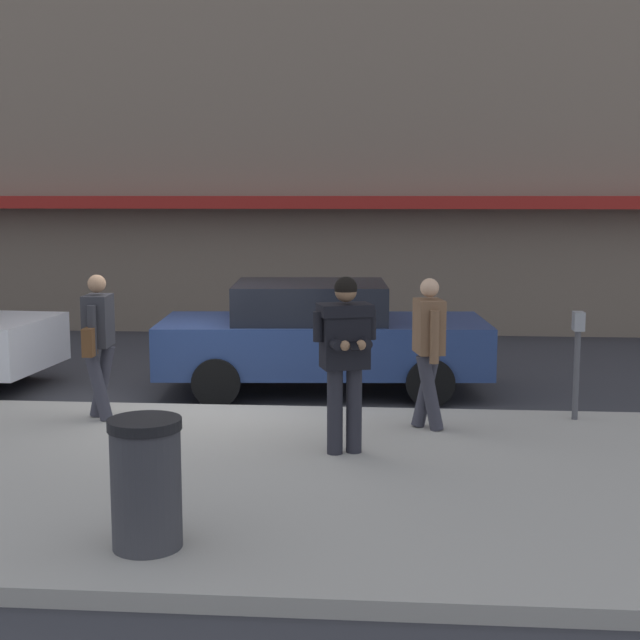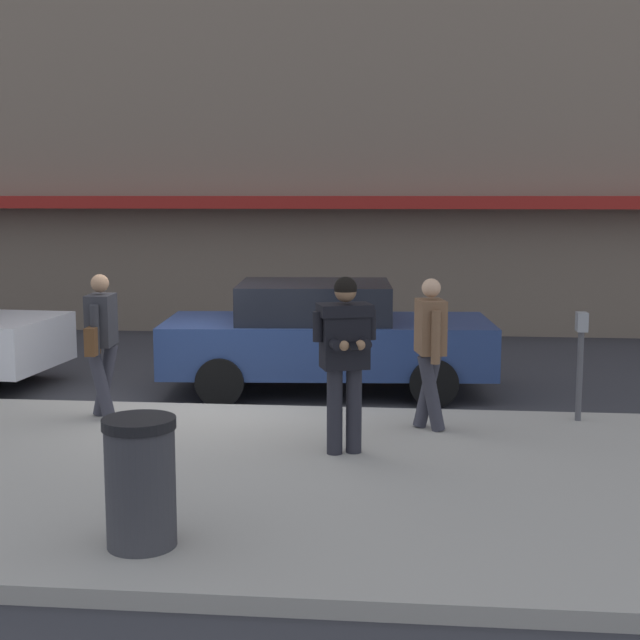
% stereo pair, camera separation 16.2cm
% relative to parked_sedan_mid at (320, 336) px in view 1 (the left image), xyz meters
% --- Properties ---
extents(ground_plane, '(80.00, 80.00, 0.00)m').
position_rel_parked_sedan_mid_xyz_m(ground_plane, '(-1.41, -1.25, -0.79)').
color(ground_plane, '#333338').
extents(sidewalk, '(32.00, 5.30, 0.14)m').
position_rel_parked_sedan_mid_xyz_m(sidewalk, '(-0.41, -4.10, -0.72)').
color(sidewalk, '#A8A399').
rests_on(sidewalk, ground).
extents(curb_paint_line, '(28.00, 0.12, 0.01)m').
position_rel_parked_sedan_mid_xyz_m(curb_paint_line, '(-0.41, -1.20, -0.79)').
color(curb_paint_line, silver).
rests_on(curb_paint_line, ground).
extents(parked_sedan_mid, '(4.62, 2.18, 1.54)m').
position_rel_parked_sedan_mid_xyz_m(parked_sedan_mid, '(0.00, 0.00, 0.00)').
color(parked_sedan_mid, navy).
rests_on(parked_sedan_mid, ground).
extents(man_texting_on_phone, '(0.62, 0.64, 1.81)m').
position_rel_parked_sedan_mid_xyz_m(man_texting_on_phone, '(0.52, -3.44, 0.46)').
color(man_texting_on_phone, '#23232B').
rests_on(man_texting_on_phone, sidewalk).
extents(pedestrian_with_bag, '(0.34, 0.72, 1.70)m').
position_rel_parked_sedan_mid_xyz_m(pedestrian_with_bag, '(-2.40, -2.27, 0.32)').
color(pedestrian_with_bag, '#33333D').
rests_on(pedestrian_with_bag, sidewalk).
extents(pedestrian_dark_coat, '(0.39, 0.59, 1.70)m').
position_rel_parked_sedan_mid_xyz_m(pedestrian_dark_coat, '(1.40, -2.40, 0.32)').
color(pedestrian_dark_coat, '#33333D').
rests_on(pedestrian_dark_coat, sidewalk).
extents(parking_meter, '(0.12, 0.18, 1.27)m').
position_rel_parked_sedan_mid_xyz_m(parking_meter, '(3.13, -1.85, 0.18)').
color(parking_meter, '#4C4C51').
rests_on(parking_meter, sidewalk).
extents(trash_bin, '(0.55, 0.55, 0.98)m').
position_rel_parked_sedan_mid_xyz_m(trash_bin, '(-0.82, -5.98, -0.16)').
color(trash_bin, '#38383D').
rests_on(trash_bin, sidewalk).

